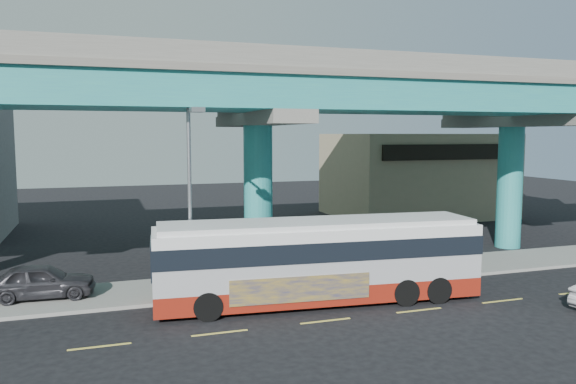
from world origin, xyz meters
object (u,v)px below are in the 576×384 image
object	(u,v)px
transit_bus	(319,258)
parked_car	(41,281)
street_lamp	(191,175)
stop_sign	(402,238)

from	to	relation	value
transit_bus	parked_car	xyz separation A→B (m)	(-10.90, 3.75, -1.01)
transit_bus	parked_car	distance (m)	11.57
transit_bus	parked_car	size ratio (longest dim) A/B	3.12
transit_bus	street_lamp	size ratio (longest dim) A/B	1.71
parked_car	street_lamp	xyz separation A→B (m)	(5.96, -2.30, 4.43)
street_lamp	stop_sign	bearing A→B (deg)	4.23
transit_bus	stop_sign	bearing A→B (deg)	28.05
parked_car	stop_sign	size ratio (longest dim) A/B	1.67
transit_bus	street_lamp	distance (m)	6.18
parked_car	stop_sign	bearing A→B (deg)	-92.67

